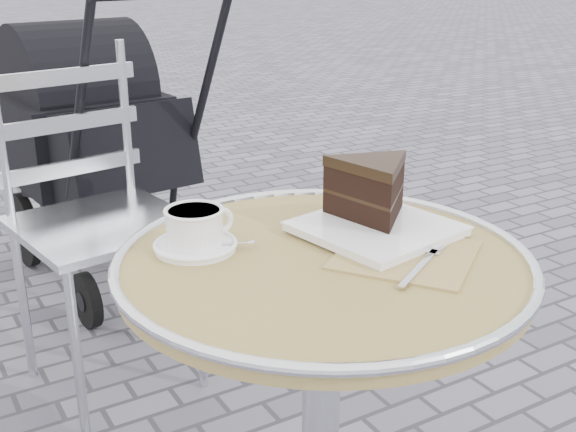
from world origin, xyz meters
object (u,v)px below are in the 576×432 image
cake_plate_set (374,198)px  bistro_chair (83,182)px  cafe_table (322,342)px  baby_stroller (95,150)px  cappuccino_set (196,231)px

cake_plate_set → bistro_chair: bearing=96.1°
cafe_table → baby_stroller: 1.74m
cappuccino_set → cafe_table: bearing=-46.1°
cafe_table → baby_stroller: (0.09, 1.73, -0.06)m
cafe_table → bistro_chair: size_ratio=0.76×
cappuccino_set → bistro_chair: bistro_chair is taller
cafe_table → bistro_chair: bistro_chair is taller
bistro_chair → cake_plate_set: bearing=-82.2°
cake_plate_set → bistro_chair: bistro_chair is taller
bistro_chair → baby_stroller: bearing=63.2°
bistro_chair → baby_stroller: (0.23, 0.70, -0.10)m
baby_stroller → cake_plate_set: bearing=-93.7°
bistro_chair → baby_stroller: 0.74m
cappuccino_set → cake_plate_set: cake_plate_set is taller
cafe_table → cappuccino_set: size_ratio=4.61×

